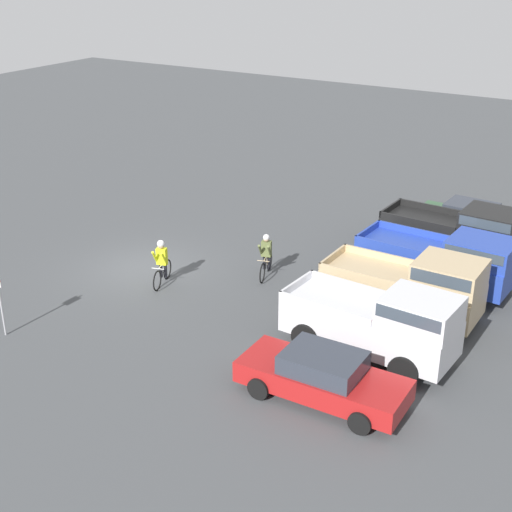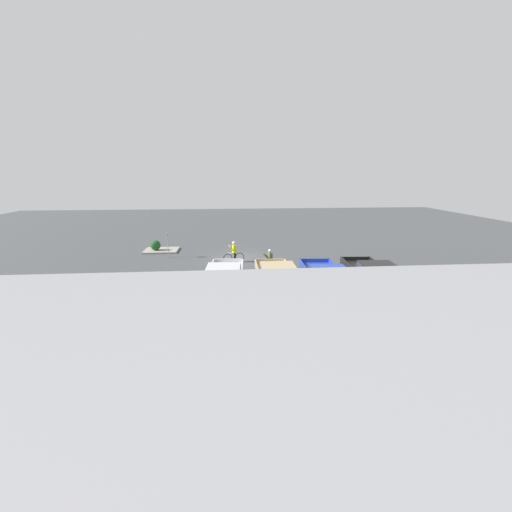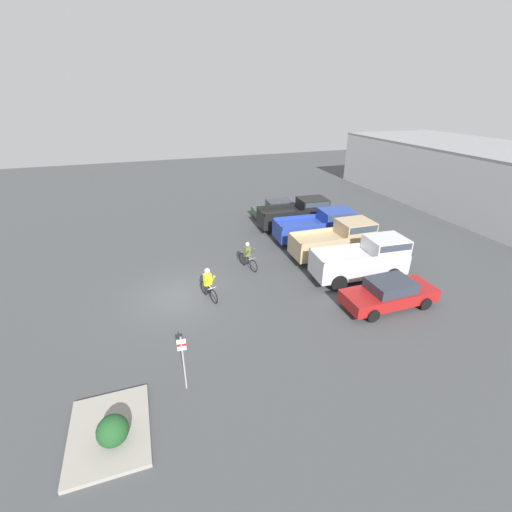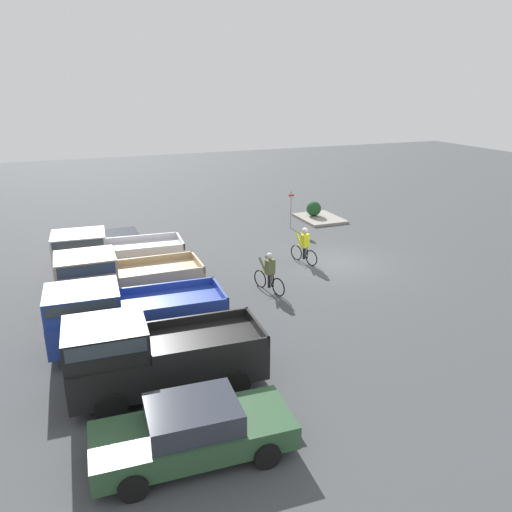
% 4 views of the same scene
% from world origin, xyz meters
% --- Properties ---
extents(ground_plane, '(80.00, 80.00, 0.00)m').
position_xyz_m(ground_plane, '(0.00, 0.00, 0.00)').
color(ground_plane, '#424447').
extents(sedan_0, '(2.11, 4.54, 1.36)m').
position_xyz_m(sedan_0, '(-9.90, 9.57, 0.68)').
color(sedan_0, '#2D5133').
rests_on(sedan_0, ground_plane).
extents(pickup_truck_0, '(2.41, 5.25, 2.20)m').
position_xyz_m(pickup_truck_0, '(-7.08, 9.93, 1.13)').
color(pickup_truck_0, black).
rests_on(pickup_truck_0, ground_plane).
extents(pickup_truck_1, '(2.43, 5.50, 2.12)m').
position_xyz_m(pickup_truck_1, '(-4.28, 10.26, 1.11)').
color(pickup_truck_1, '#233D9E').
rests_on(pickup_truck_1, ground_plane).
extents(pickup_truck_2, '(2.25, 5.12, 2.29)m').
position_xyz_m(pickup_truck_2, '(-1.49, 10.07, 1.18)').
color(pickup_truck_2, tan).
rests_on(pickup_truck_2, ground_plane).
extents(pickup_truck_3, '(2.40, 5.26, 2.30)m').
position_xyz_m(pickup_truck_3, '(1.33, 10.08, 1.19)').
color(pickup_truck_3, silver).
rests_on(pickup_truck_3, ground_plane).
extents(sedan_1, '(1.95, 4.62, 1.40)m').
position_xyz_m(sedan_1, '(4.10, 9.56, 0.70)').
color(sedan_1, maroon).
rests_on(sedan_1, ground_plane).
extents(cyclist_0, '(1.69, 0.61, 1.71)m').
position_xyz_m(cyclist_0, '(0.66, 1.44, 0.86)').
color(cyclist_0, black).
rests_on(cyclist_0, ground_plane).
extents(cyclist_1, '(1.82, 0.65, 1.66)m').
position_xyz_m(cyclist_1, '(-1.88, 4.30, 0.81)').
color(cyclist_1, black).
rests_on(cyclist_1, ground_plane).
extents(fire_lane_sign, '(0.06, 0.30, 2.25)m').
position_xyz_m(fire_lane_sign, '(6.18, -0.50, 1.36)').
color(fire_lane_sign, '#9E9EA3').
rests_on(fire_lane_sign, ground_plane).
extents(curb_island, '(3.01, 2.35, 0.15)m').
position_xyz_m(curb_island, '(7.22, -2.98, 0.07)').
color(curb_island, gray).
rests_on(curb_island, ground_plane).
extents(shrub, '(0.91, 0.91, 0.91)m').
position_xyz_m(shrub, '(7.68, -2.79, 0.61)').
color(shrub, '#1E4C23').
rests_on(shrub, curb_island).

